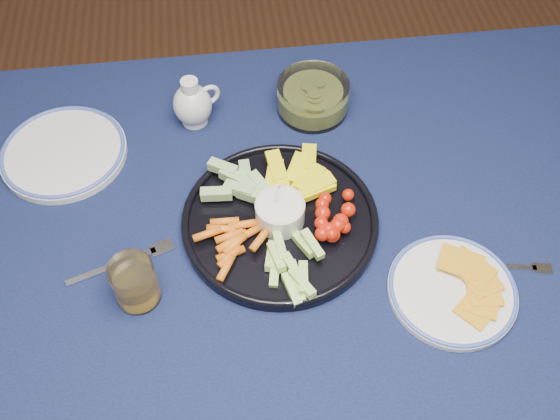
{
  "coord_description": "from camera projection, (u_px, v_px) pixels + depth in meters",
  "views": [
    {
      "loc": [
        0.03,
        -0.5,
        1.6
      ],
      "look_at": [
        0.1,
        0.09,
        0.79
      ],
      "focal_mm": 40.0,
      "sensor_mm": 36.0,
      "label": 1
    }
  ],
  "objects": [
    {
      "name": "creamer_pitcher",
      "position": [
        193.0,
        104.0,
        1.14
      ],
      "size": [
        0.09,
        0.07,
        0.1
      ],
      "color": "silver",
      "rests_on": "dining_table"
    },
    {
      "name": "juice_tumbler",
      "position": [
        135.0,
        284.0,
        0.93
      ],
      "size": [
        0.07,
        0.07,
        0.08
      ],
      "color": "white",
      "rests_on": "dining_table"
    },
    {
      "name": "fork_left",
      "position": [
        130.0,
        260.0,
        0.99
      ],
      "size": [
        0.17,
        0.07,
        0.0
      ],
      "color": "silver",
      "rests_on": "dining_table"
    },
    {
      "name": "pickle_bowl",
      "position": [
        313.0,
        98.0,
        1.17
      ],
      "size": [
        0.13,
        0.13,
        0.06
      ],
      "color": "white",
      "rests_on": "dining_table"
    },
    {
      "name": "crudite_platter",
      "position": [
        279.0,
        218.0,
        1.02
      ],
      "size": [
        0.32,
        0.32,
        0.1
      ],
      "color": "black",
      "rests_on": "dining_table"
    },
    {
      "name": "fork_right",
      "position": [
        513.0,
        267.0,
        0.99
      ],
      "size": [
        0.15,
        0.04,
        0.0
      ],
      "color": "silver",
      "rests_on": "dining_table"
    },
    {
      "name": "dining_table",
      "position": [
        228.0,
        302.0,
        1.05
      ],
      "size": [
        1.67,
        1.07,
        0.75
      ],
      "color": "#462917",
      "rests_on": "ground"
    },
    {
      "name": "side_plate_extra",
      "position": [
        64.0,
        152.0,
        1.12
      ],
      "size": [
        0.22,
        0.22,
        0.02
      ],
      "color": "silver",
      "rests_on": "dining_table"
    },
    {
      "name": "cheese_plate",
      "position": [
        453.0,
        289.0,
        0.95
      ],
      "size": [
        0.2,
        0.2,
        0.02
      ],
      "color": "silver",
      "rests_on": "dining_table"
    }
  ]
}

